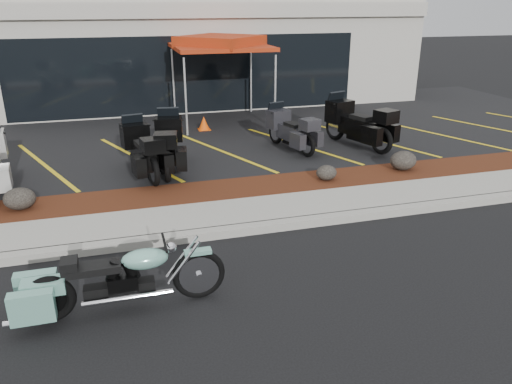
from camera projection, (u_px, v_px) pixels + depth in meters
name	position (u px, v px, depth m)	size (l,w,h in m)	color
ground	(295.00, 251.00, 8.29)	(90.00, 90.00, 0.00)	black
curb	(278.00, 225.00, 9.07)	(24.00, 0.25, 0.15)	gray
sidewalk	(267.00, 211.00, 9.70)	(24.00, 1.20, 0.15)	gray
mulch_bed	(250.00, 190.00, 10.77)	(24.00, 1.20, 0.16)	#39150C
upper_lot	(204.00, 131.00, 15.62)	(26.00, 9.60, 0.15)	black
dealership_building	(174.00, 50.00, 20.54)	(18.00, 8.16, 4.00)	#A9A499
boulder_left	(20.00, 199.00, 9.50)	(0.59, 0.49, 0.42)	black
boulder_mid	(326.00, 173.00, 11.07)	(0.47, 0.39, 0.33)	black
boulder_right	(403.00, 160.00, 11.72)	(0.63, 0.53, 0.45)	black
hero_cruiser	(199.00, 268.00, 6.82)	(2.74, 0.69, 0.96)	#71B09E
touring_black_front	(134.00, 140.00, 11.88)	(2.18, 0.83, 1.27)	black
touring_black_mid	(169.00, 134.00, 12.33)	(2.29, 0.88, 1.33)	black
touring_grey	(276.00, 123.00, 13.77)	(2.02, 0.77, 1.18)	#29292D
touring_black_rear	(336.00, 116.00, 14.10)	(2.39, 0.91, 1.39)	black
traffic_cone	(204.00, 123.00, 15.40)	(0.35, 0.35, 0.41)	#F14E08
popup_canopy	(220.00, 44.00, 15.55)	(3.80, 3.80, 2.73)	silver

